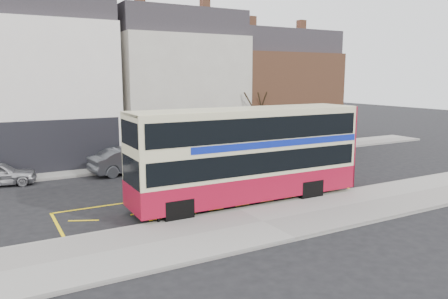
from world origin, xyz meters
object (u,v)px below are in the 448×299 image
bus_stop_post (159,179)px  car_grey (130,160)px  double_decker_bus (248,154)px  street_tree_right (253,100)px  car_white (304,146)px

bus_stop_post → car_grey: bus_stop_post is taller
double_decker_bus → street_tree_right: 12.67m
street_tree_right → bus_stop_post: bearing=-135.6°
double_decker_bus → car_white: double_decker_bus is taller
double_decker_bus → street_tree_right: street_tree_right is taller
car_grey → street_tree_right: size_ratio=0.80×
bus_stop_post → street_tree_right: bearing=37.3°
car_white → street_tree_right: bearing=43.1°
bus_stop_post → car_grey: size_ratio=0.59×
double_decker_bus → car_grey: size_ratio=2.30×
bus_stop_post → car_white: 17.13m
car_white → street_tree_right: street_tree_right is taller
car_grey → street_tree_right: 10.54m
street_tree_right → double_decker_bus: bearing=-124.0°
car_grey → double_decker_bus: bearing=-169.8°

